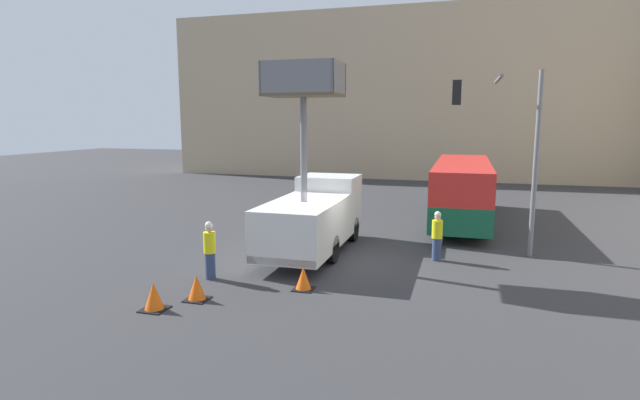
{
  "coord_description": "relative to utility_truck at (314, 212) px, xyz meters",
  "views": [
    {
      "loc": [
        4.17,
        -16.81,
        4.98
      ],
      "look_at": [
        -1.24,
        1.77,
        1.9
      ],
      "focal_mm": 28.0,
      "sensor_mm": 36.0,
      "label": 1
    }
  ],
  "objects": [
    {
      "name": "road_worker_directing",
      "position": [
        4.57,
        0.15,
        -0.66
      ],
      "size": [
        0.38,
        0.38,
        1.8
      ],
      "rotation": [
        0.0,
        0.0,
        6.19
      ],
      "color": "navy",
      "rests_on": "ground_plane"
    },
    {
      "name": "traffic_cone_near_truck",
      "position": [
        0.94,
        -4.19,
        -1.23
      ],
      "size": [
        0.6,
        0.6,
        0.69
      ],
      "color": "black",
      "rests_on": "ground_plane"
    },
    {
      "name": "traffic_light_pole",
      "position": [
        6.91,
        1.67,
        2.94
      ],
      "size": [
        3.11,
        2.86,
        6.76
      ],
      "color": "slate",
      "rests_on": "ground_plane"
    },
    {
      "name": "ground_plane",
      "position": [
        1.24,
        -0.95,
        -1.55
      ],
      "size": [
        120.0,
        120.0,
        0.0
      ],
      "primitive_type": "plane",
      "color": "#333335"
    },
    {
      "name": "building_backdrop_far",
      "position": [
        1.24,
        29.63,
        5.61
      ],
      "size": [
        44.0,
        10.0,
        14.32
      ],
      "color": "tan",
      "rests_on": "ground_plane"
    },
    {
      "name": "utility_truck",
      "position": [
        0.0,
        0.0,
        0.0
      ],
      "size": [
        2.57,
        6.85,
        6.94
      ],
      "color": "silver",
      "rests_on": "ground_plane"
    },
    {
      "name": "city_bus",
      "position": [
        5.33,
        7.71,
        0.2
      ],
      "size": [
        2.56,
        11.03,
        2.98
      ],
      "rotation": [
        0.0,
        0.0,
        1.26
      ],
      "color": "#145638",
      "rests_on": "ground_plane"
    },
    {
      "name": "traffic_cone_far_side",
      "position": [
        -1.66,
        -5.85,
        -1.21
      ],
      "size": [
        0.64,
        0.64,
        0.73
      ],
      "color": "black",
      "rests_on": "ground_plane"
    },
    {
      "name": "traffic_cone_mid_road",
      "position": [
        -2.37,
        -6.83,
        -1.19
      ],
      "size": [
        0.66,
        0.66,
        0.76
      ],
      "color": "black",
      "rests_on": "ground_plane"
    },
    {
      "name": "road_worker_near_truck",
      "position": [
        -2.21,
        -4.05,
        -0.62
      ],
      "size": [
        0.38,
        0.38,
        1.86
      ],
      "rotation": [
        0.0,
        0.0,
        0.92
      ],
      "color": "navy",
      "rests_on": "ground_plane"
    }
  ]
}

